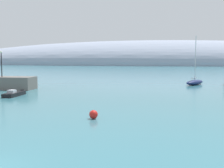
# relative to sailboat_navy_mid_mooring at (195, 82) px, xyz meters

# --- Properties ---
(distant_ridge) EXTENTS (373.84, 81.61, 39.51)m
(distant_ridge) POSITION_rel_sailboat_navy_mid_mooring_xyz_m (-23.06, 171.32, -0.56)
(distant_ridge) COLOR #8E99AD
(distant_ridge) RESTS_ON ground
(sailboat_navy_mid_mooring) EXTENTS (4.70, 6.44, 9.58)m
(sailboat_navy_mid_mooring) POSITION_rel_sailboat_navy_mid_mooring_xyz_m (0.00, 0.00, 0.00)
(sailboat_navy_mid_mooring) COLOR navy
(sailboat_navy_mid_mooring) RESTS_ON water
(motorboat_black_foreground) EXTENTS (1.71, 4.84, 0.92)m
(motorboat_black_foreground) POSITION_rel_sailboat_navy_mid_mooring_xyz_m (-25.97, -21.87, -0.26)
(motorboat_black_foreground) COLOR black
(motorboat_black_foreground) RESTS_ON water
(mooring_buoy_red) EXTENTS (0.75, 0.75, 0.75)m
(mooring_buoy_red) POSITION_rel_sailboat_navy_mid_mooring_xyz_m (-11.39, -33.61, -0.19)
(mooring_buoy_red) COLOR red
(mooring_buoy_red) RESTS_ON water
(harbor_lamp_post) EXTENTS (0.36, 0.36, 4.32)m
(harbor_lamp_post) POSITION_rel_sailboat_navy_mid_mooring_xyz_m (-32.27, -15.02, 4.20)
(harbor_lamp_post) COLOR black
(harbor_lamp_post) RESTS_ON breakwater_rocks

